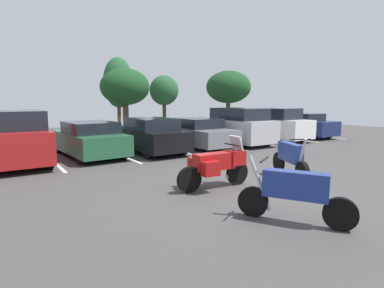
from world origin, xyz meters
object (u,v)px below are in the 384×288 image
object	(u,v)px
motorcycle_third	(294,192)
car_silver	(235,126)
car_green	(89,139)
motorcycle_touring	(217,164)
car_navy	(300,125)
motorcycle_second	(290,158)
car_grey	(198,133)
car_black	(150,135)
car_white	(272,124)
car_red	(15,139)

from	to	relation	value
motorcycle_third	car_silver	size ratio (longest dim) A/B	0.41
motorcycle_third	car_green	world-z (taller)	car_green
motorcycle_touring	car_navy	size ratio (longest dim) A/B	0.47
motorcycle_second	motorcycle_third	distance (m)	3.54
car_grey	car_silver	size ratio (longest dim) A/B	0.97
car_navy	car_silver	bearing A→B (deg)	-177.59
car_black	motorcycle_second	bearing A→B (deg)	-77.79
motorcycle_third	car_white	xyz separation A→B (m)	(9.00, 8.84, 0.32)
motorcycle_second	car_silver	bearing A→B (deg)	61.36
motorcycle_touring	car_black	world-z (taller)	car_black
car_grey	car_silver	distance (m)	2.31
car_silver	car_black	bearing A→B (deg)	179.89
car_red	car_silver	size ratio (longest dim) A/B	0.93
car_red	car_green	size ratio (longest dim) A/B	0.96
car_green	car_grey	distance (m)	5.24
motorcycle_third	car_silver	bearing A→B (deg)	54.71
motorcycle_third	car_grey	bearing A→B (deg)	66.28
motorcycle_second	car_grey	size ratio (longest dim) A/B	0.45
car_red	car_black	size ratio (longest dim) A/B	0.98
car_red	car_grey	size ratio (longest dim) A/B	0.95
motorcycle_touring	motorcycle_third	world-z (taller)	motorcycle_touring
car_red	car_silver	world-z (taller)	car_red
car_red	car_navy	world-z (taller)	car_red
motorcycle_third	car_navy	bearing A→B (deg)	37.49
motorcycle_third	car_black	bearing A→B (deg)	81.86
car_black	car_grey	distance (m)	2.71
car_navy	car_grey	bearing A→B (deg)	-179.62
motorcycle_touring	motorcycle_second	xyz separation A→B (m)	(2.44, -0.37, -0.02)
motorcycle_second	car_black	xyz separation A→B (m)	(-1.42, 6.56, 0.13)
car_black	car_navy	xyz separation A→B (m)	(10.58, 0.22, -0.01)
motorcycle_second	car_red	bearing A→B (deg)	134.92
car_navy	car_green	bearing A→B (deg)	179.08
car_red	car_silver	bearing A→B (deg)	-0.50
motorcycle_touring	motorcycle_third	bearing A→B (deg)	-95.23
car_white	motorcycle_touring	bearing A→B (deg)	-144.83
car_black	motorcycle_third	bearing A→B (deg)	-98.14
motorcycle_touring	car_silver	world-z (taller)	car_silver
motorcycle_touring	car_grey	bearing A→B (deg)	59.66
motorcycle_touring	car_grey	world-z (taller)	car_grey
motorcycle_third	car_red	distance (m)	9.77
car_red	car_black	distance (m)	5.20
car_red	car_navy	xyz separation A→B (m)	(15.78, 0.15, -0.21)
car_grey	car_silver	world-z (taller)	car_silver
car_white	car_navy	bearing A→B (deg)	4.92
car_silver	motorcycle_second	bearing A→B (deg)	-118.64
motorcycle_third	car_white	distance (m)	12.62
motorcycle_third	motorcycle_touring	bearing A→B (deg)	84.77
car_black	car_silver	distance (m)	5.00
motorcycle_touring	car_white	size ratio (longest dim) A/B	0.47
motorcycle_second	car_navy	bearing A→B (deg)	36.52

